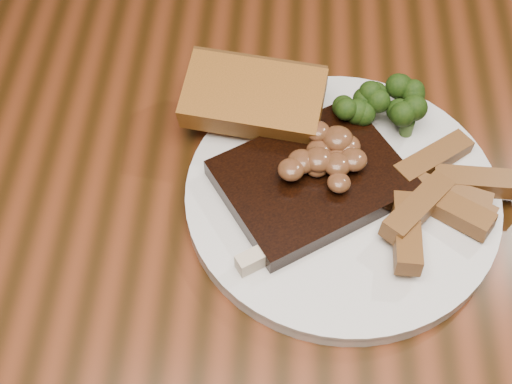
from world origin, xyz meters
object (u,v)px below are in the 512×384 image
Objects in this scene: plate at (342,198)px; potato_wedges at (434,206)px; garlic_bread at (253,114)px; dining_table at (269,260)px; steak at (312,181)px.

potato_wedges is (0.07, -0.02, 0.02)m from plate.
plate is at bearing -34.10° from garlic_bread.
potato_wedges is (0.14, -0.01, 0.12)m from dining_table.
steak is at bearing 168.22° from potato_wedges.
garlic_bread is at bearing 94.92° from steak.
garlic_bread reaches higher than dining_table.
garlic_bread reaches higher than steak.
steak is (-0.03, 0.00, 0.02)m from plate.
dining_table is 13.11× the size of garlic_bread.
plate is 2.64× the size of potato_wedges.
plate is at bearing 167.24° from potato_wedges.
garlic_bread is at bearing 103.13° from dining_table.
plate is 1.82× the size of steak.
potato_wedges reaches higher than steak.
steak is at bearing 22.87° from dining_table.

